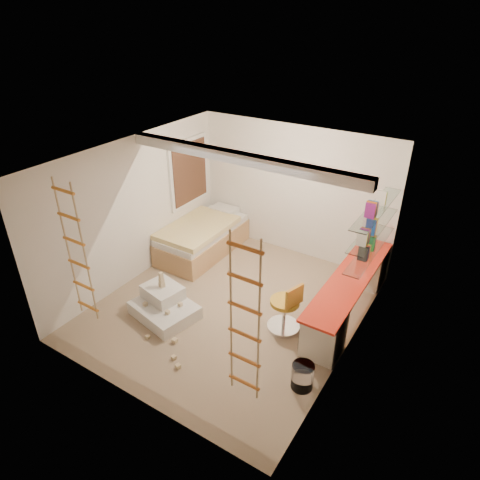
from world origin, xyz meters
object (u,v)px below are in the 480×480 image
Objects in this scene: bed at (203,238)px; play_platform at (164,305)px; swivel_chair at (285,312)px; desk at (349,294)px.

play_platform is at bearing -71.36° from bed.
swivel_chair reaches higher than play_platform.
play_platform is (0.66, -1.96, -0.16)m from bed.
desk reaches higher than play_platform.
desk is at bearing 51.73° from swivel_chair.
swivel_chair reaches higher than desk.
swivel_chair is at bearing -128.27° from desk.
swivel_chair is at bearing -26.29° from bed.
swivel_chair is 0.77× the size of play_platform.
desk is 3.19× the size of swivel_chair.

